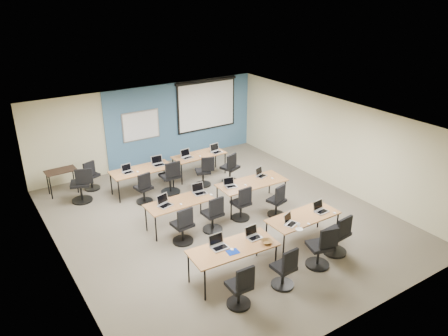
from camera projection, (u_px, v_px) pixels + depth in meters
floor at (221, 219)px, 11.58m from camera, size 8.00×9.00×0.02m
ceiling at (221, 121)px, 10.52m from camera, size 8.00×9.00×0.02m
wall_back at (149, 126)px, 14.52m from camera, size 8.00×0.04×2.70m
wall_front at (360, 260)px, 7.57m from camera, size 8.00×0.04×2.70m
wall_left at (59, 214)px, 9.06m from camera, size 0.04×9.00×2.70m
wall_right at (334, 143)px, 13.04m from camera, size 0.04×9.00×2.70m
blue_accent_panel at (182, 121)px, 15.12m from camera, size 5.50×0.04×2.70m
whiteboard at (141, 126)px, 14.28m from camera, size 1.28×0.03×0.98m
projector_screen at (207, 102)px, 15.34m from camera, size 2.40×0.10×1.82m
training_table_front_left at (233, 249)px, 9.05m from camera, size 1.88×0.79×0.73m
training_table_front_right at (303, 218)px, 10.25m from camera, size 1.79×0.75×0.73m
training_table_mid_left at (179, 203)px, 10.92m from camera, size 1.69×0.71×0.73m
training_table_mid_right at (252, 183)px, 11.98m from camera, size 1.94×0.81×0.73m
training_table_back_left at (142, 171)px, 12.80m from camera, size 1.82×0.76×0.73m
training_table_back_right at (199, 156)px, 13.88m from camera, size 1.71×0.71×0.73m
laptop_0 at (218, 244)px, 9.02m from camera, size 0.35×0.30×0.26m
mouse_0 at (232, 249)px, 8.94m from camera, size 0.09×0.12×0.04m
task_chair_0 at (240, 290)px, 8.31m from camera, size 0.48×0.48×0.96m
laptop_1 at (253, 235)px, 9.37m from camera, size 0.31×0.27×0.24m
mouse_1 at (261, 237)px, 9.36m from camera, size 0.08×0.10×0.03m
task_chair_1 at (285, 271)px, 8.84m from camera, size 0.47×0.47×0.96m
laptop_2 at (290, 221)px, 9.89m from camera, size 0.30×0.26×0.23m
mouse_2 at (309, 224)px, 9.89m from camera, size 0.06×0.09×0.03m
task_chair_2 at (321, 250)px, 9.48m from camera, size 0.54×0.53×1.01m
laptop_3 at (320, 209)px, 10.43m from camera, size 0.33×0.28×0.25m
mouse_3 at (335, 213)px, 10.34m from camera, size 0.06×0.10×0.03m
task_chair_3 at (338, 238)px, 9.93m from camera, size 0.55×0.55×1.03m
laptop_4 at (164, 203)px, 10.71m from camera, size 0.34×0.29×0.26m
mouse_4 at (181, 204)px, 10.75m from camera, size 0.08×0.10×0.03m
task_chair_4 at (183, 228)px, 10.35m from camera, size 0.51×0.51×0.99m
laptop_5 at (199, 191)px, 11.32m from camera, size 0.34×0.29×0.26m
mouse_5 at (211, 195)px, 11.23m from camera, size 0.07×0.11×0.04m
task_chair_5 at (213, 217)px, 10.84m from camera, size 0.51×0.51×0.99m
laptop_6 at (230, 184)px, 11.69m from camera, size 0.30×0.26×0.23m
mouse_6 at (246, 185)px, 11.77m from camera, size 0.06×0.09×0.03m
task_chair_6 at (242, 206)px, 11.39m from camera, size 0.48×0.48×0.97m
laptop_7 at (261, 174)px, 12.32m from camera, size 0.31×0.26×0.24m
mouse_7 at (272, 178)px, 12.17m from camera, size 0.09×0.11×0.03m
task_chair_7 at (277, 203)px, 11.55m from camera, size 0.46×0.46×0.95m
laptop_8 at (127, 170)px, 12.55m from camera, size 0.30×0.26×0.23m
mouse_8 at (138, 172)px, 12.59m from camera, size 0.07×0.10×0.03m
task_chair_8 at (144, 190)px, 12.25m from camera, size 0.47×0.47×0.96m
laptop_9 at (158, 163)px, 13.07m from camera, size 0.35×0.30×0.27m
mouse_9 at (171, 165)px, 13.07m from camera, size 0.07×0.10×0.03m
task_chair_9 at (171, 180)px, 12.80m from camera, size 0.58×0.58×1.05m
laptop_10 at (187, 156)px, 13.60m from camera, size 0.34×0.29×0.26m
mouse_10 at (200, 156)px, 13.71m from camera, size 0.08×0.10×0.03m
task_chair_10 at (204, 174)px, 13.30m from camera, size 0.51×0.48×0.97m
laptop_11 at (216, 150)px, 14.04m from camera, size 0.35×0.30×0.26m
mouse_11 at (222, 152)px, 14.05m from camera, size 0.07×0.10×0.04m
task_chair_11 at (230, 171)px, 13.47m from camera, size 0.55×0.53×1.01m
blue_mousepad at (233, 252)px, 8.87m from camera, size 0.27×0.23×0.01m
snack_bowl at (267, 242)px, 9.17m from camera, size 0.32×0.32×0.06m
snack_plate at (299, 229)px, 9.68m from camera, size 0.18×0.18×0.01m
coffee_cup at (298, 225)px, 9.77m from camera, size 0.08×0.08×0.06m
utility_table at (61, 173)px, 12.70m from camera, size 0.87×0.48×0.75m
spare_chair_a at (91, 178)px, 13.04m from camera, size 0.49×0.47×0.95m
spare_chair_b at (82, 188)px, 12.31m from camera, size 0.60×0.58×1.05m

